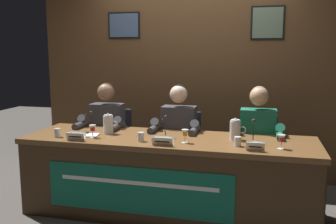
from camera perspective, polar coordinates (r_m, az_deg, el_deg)
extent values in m
plane|color=#4C4742|center=(3.86, 0.00, -14.93)|extent=(12.00, 12.00, 0.00)
cube|color=brown|center=(4.77, 3.80, 5.84)|extent=(4.00, 0.12, 2.60)
cube|color=black|center=(4.96, -6.68, 12.92)|extent=(0.42, 0.02, 0.33)
cube|color=slate|center=(4.94, -6.73, 12.93)|extent=(0.38, 0.01, 0.29)
cube|color=black|center=(4.63, 14.89, 12.95)|extent=(0.38, 0.02, 0.39)
cube|color=slate|center=(4.62, 14.89, 12.96)|extent=(0.34, 0.01, 0.35)
cube|color=brown|center=(3.62, 0.00, -4.30)|extent=(2.80, 0.81, 0.05)
cube|color=#402A16|center=(3.38, -1.66, -12.04)|extent=(2.74, 0.04, 0.71)
cube|color=#402A16|center=(4.25, -18.09, -8.01)|extent=(0.08, 0.73, 0.71)
cube|color=#402A16|center=(3.66, 21.35, -11.01)|extent=(0.08, 0.73, 0.71)
cube|color=#14664C|center=(3.41, -4.72, -11.87)|extent=(1.71, 0.01, 0.43)
cube|color=white|center=(3.38, -4.77, -10.71)|extent=(1.46, 0.00, 0.04)
cylinder|color=black|center=(4.55, -8.78, -11.04)|extent=(0.44, 0.44, 0.02)
cylinder|color=black|center=(4.48, -8.84, -8.44)|extent=(0.05, 0.05, 0.41)
cube|color=#232328|center=(4.42, -8.91, -5.72)|extent=(0.44, 0.44, 0.03)
cube|color=#232328|center=(4.55, -8.00, -2.24)|extent=(0.40, 0.05, 0.44)
cylinder|color=black|center=(4.22, -12.00, -9.61)|extent=(0.10, 0.10, 0.46)
cylinder|color=black|center=(4.14, -9.48, -9.92)|extent=(0.10, 0.10, 0.46)
cylinder|color=black|center=(4.27, -11.24, -5.42)|extent=(0.13, 0.34, 0.13)
cylinder|color=black|center=(4.19, -8.75, -5.63)|extent=(0.13, 0.34, 0.13)
cube|color=#38383D|center=(4.32, -9.17, -1.91)|extent=(0.36, 0.20, 0.48)
sphere|color=#8E664C|center=(4.25, -9.41, 3.01)|extent=(0.19, 0.19, 0.19)
sphere|color=#331E0F|center=(4.26, -9.33, 3.23)|extent=(0.17, 0.17, 0.17)
cylinder|color=#38383D|center=(4.32, -12.26, -1.74)|extent=(0.09, 0.30, 0.25)
cylinder|color=#38383D|center=(4.15, -7.06, -2.04)|extent=(0.09, 0.30, 0.25)
cylinder|color=#38383D|center=(4.18, -13.24, -1.96)|extent=(0.07, 0.24, 0.07)
cylinder|color=#38383D|center=(4.00, -7.90, -2.28)|extent=(0.07, 0.24, 0.07)
cube|color=white|center=(3.58, -13.92, -3.67)|extent=(0.18, 0.03, 0.08)
cube|color=white|center=(3.61, -13.66, -3.55)|extent=(0.18, 0.03, 0.08)
cube|color=black|center=(3.58, -13.94, -3.68)|extent=(0.13, 0.01, 0.01)
cylinder|color=white|center=(3.69, -11.33, -3.79)|extent=(0.06, 0.06, 0.00)
cylinder|color=white|center=(3.68, -11.34, -3.35)|extent=(0.01, 0.01, 0.05)
cone|color=white|center=(3.67, -11.37, -2.43)|extent=(0.06, 0.06, 0.06)
cylinder|color=#B21E2D|center=(3.67, -11.37, -2.53)|extent=(0.04, 0.04, 0.04)
cylinder|color=silver|center=(3.79, -16.44, -3.04)|extent=(0.06, 0.06, 0.08)
cylinder|color=silver|center=(3.79, -16.43, -3.29)|extent=(0.05, 0.05, 0.05)
cylinder|color=black|center=(3.85, -12.34, -3.17)|extent=(0.06, 0.06, 0.02)
cylinder|color=black|center=(3.89, -11.97, -1.54)|extent=(0.01, 0.13, 0.18)
sphere|color=#2D2D2D|center=(3.93, -11.61, -0.08)|extent=(0.03, 0.03, 0.03)
cylinder|color=black|center=(4.31, 1.70, -12.11)|extent=(0.44, 0.44, 0.02)
cylinder|color=black|center=(4.23, 1.72, -9.38)|extent=(0.05, 0.05, 0.41)
cube|color=#232328|center=(4.17, 1.73, -6.52)|extent=(0.44, 0.44, 0.03)
cube|color=#232328|center=(4.30, 2.33, -2.80)|extent=(0.40, 0.05, 0.44)
cylinder|color=black|center=(3.93, -0.86, -10.80)|extent=(0.10, 0.10, 0.46)
cylinder|color=black|center=(3.89, 2.03, -11.04)|extent=(0.10, 0.10, 0.46)
cylinder|color=black|center=(3.99, -0.31, -6.28)|extent=(0.13, 0.34, 0.13)
cylinder|color=black|center=(3.94, 2.53, -6.46)|extent=(0.13, 0.34, 0.13)
cube|color=#38383D|center=(4.07, 1.66, -2.49)|extent=(0.36, 0.20, 0.48)
sphere|color=beige|center=(3.99, 1.62, 2.74)|extent=(0.19, 0.19, 0.19)
sphere|color=black|center=(4.00, 1.67, 2.97)|extent=(0.17, 0.17, 0.17)
cylinder|color=#38383D|center=(4.02, -1.58, -2.34)|extent=(0.09, 0.30, 0.25)
cylinder|color=#38383D|center=(3.93, 4.33, -2.63)|extent=(0.09, 0.30, 0.25)
cylinder|color=#38383D|center=(3.87, -2.22, -2.60)|extent=(0.07, 0.24, 0.07)
cylinder|color=#38383D|center=(3.77, 3.91, -2.92)|extent=(0.07, 0.24, 0.07)
cube|color=white|center=(3.29, -0.91, -4.52)|extent=(0.19, 0.03, 0.08)
cube|color=white|center=(3.32, -0.76, -4.38)|extent=(0.19, 0.03, 0.08)
cube|color=black|center=(3.29, -0.93, -4.53)|extent=(0.13, 0.01, 0.01)
cylinder|color=white|center=(3.42, 2.58, -4.67)|extent=(0.06, 0.06, 0.00)
cylinder|color=white|center=(3.41, 2.59, -4.18)|extent=(0.01, 0.01, 0.05)
cone|color=white|center=(3.40, 2.59, -3.20)|extent=(0.06, 0.06, 0.06)
cylinder|color=orange|center=(3.40, 2.59, -3.31)|extent=(0.04, 0.04, 0.04)
cylinder|color=silver|center=(3.47, -4.15, -3.78)|extent=(0.06, 0.06, 0.08)
cylinder|color=silver|center=(3.47, -4.15, -4.06)|extent=(0.05, 0.05, 0.05)
cylinder|color=black|center=(3.51, -0.85, -4.15)|extent=(0.06, 0.06, 0.02)
cylinder|color=black|center=(3.55, -0.59, -2.35)|extent=(0.01, 0.13, 0.18)
sphere|color=#2D2D2D|center=(3.59, -0.33, -0.74)|extent=(0.03, 0.03, 0.03)
cylinder|color=black|center=(4.22, 13.09, -12.83)|extent=(0.44, 0.44, 0.02)
cylinder|color=black|center=(4.14, 13.20, -10.05)|extent=(0.05, 0.05, 0.41)
cube|color=#232328|center=(4.08, 13.31, -7.13)|extent=(0.44, 0.44, 0.03)
cube|color=#232328|center=(4.21, 13.49, -3.31)|extent=(0.40, 0.05, 0.44)
cylinder|color=black|center=(3.82, 11.55, -11.64)|extent=(0.10, 0.10, 0.46)
cylinder|color=black|center=(3.81, 14.62, -11.77)|extent=(0.10, 0.10, 0.46)
cylinder|color=black|center=(3.87, 11.80, -6.96)|extent=(0.13, 0.34, 0.13)
cylinder|color=black|center=(3.87, 14.78, -7.08)|extent=(0.13, 0.34, 0.13)
cube|color=#196047|center=(3.97, 13.47, -3.02)|extent=(0.36, 0.20, 0.48)
sphere|color=tan|center=(3.89, 13.67, 2.32)|extent=(0.19, 0.19, 0.19)
sphere|color=gray|center=(3.91, 13.68, 2.56)|extent=(0.17, 0.17, 0.17)
cylinder|color=#196047|center=(3.88, 10.35, -2.91)|extent=(0.09, 0.30, 0.25)
cylinder|color=#196047|center=(3.88, 16.56, -3.15)|extent=(0.09, 0.30, 0.25)
cylinder|color=#196047|center=(3.72, 10.18, -3.21)|extent=(0.07, 0.24, 0.07)
cylinder|color=#196047|center=(3.72, 16.66, -3.47)|extent=(0.07, 0.24, 0.07)
cube|color=white|center=(3.20, 13.12, -5.17)|extent=(0.15, 0.03, 0.08)
cube|color=white|center=(3.23, 13.13, -5.02)|extent=(0.15, 0.03, 0.08)
cube|color=black|center=(3.19, 13.12, -5.18)|extent=(0.11, 0.01, 0.01)
cylinder|color=white|center=(3.34, 16.78, -5.36)|extent=(0.06, 0.06, 0.00)
cylinder|color=white|center=(3.34, 16.80, -4.87)|extent=(0.01, 0.01, 0.05)
cone|color=white|center=(3.32, 16.85, -3.87)|extent=(0.06, 0.06, 0.06)
cylinder|color=#B21E2D|center=(3.32, 16.84, -3.98)|extent=(0.04, 0.04, 0.04)
cylinder|color=silver|center=(3.34, 10.52, -4.43)|extent=(0.06, 0.06, 0.08)
cylinder|color=silver|center=(3.34, 10.51, -4.71)|extent=(0.05, 0.05, 0.05)
cylinder|color=black|center=(3.40, 12.71, -4.80)|extent=(0.06, 0.06, 0.02)
cylinder|color=black|center=(3.44, 12.80, -2.94)|extent=(0.01, 0.13, 0.18)
sphere|color=#2D2D2D|center=(3.49, 12.89, -1.28)|extent=(0.03, 0.03, 0.03)
cylinder|color=silver|center=(3.83, -9.06, -1.92)|extent=(0.10, 0.10, 0.18)
cylinder|color=silver|center=(3.81, -9.10, -0.51)|extent=(0.08, 0.09, 0.01)
sphere|color=silver|center=(3.81, -9.10, -0.30)|extent=(0.02, 0.02, 0.02)
torus|color=silver|center=(3.80, -8.12, -1.85)|extent=(0.07, 0.01, 0.07)
cylinder|color=silver|center=(3.57, 10.14, -2.76)|extent=(0.10, 0.10, 0.18)
cylinder|color=silver|center=(3.55, 10.18, -1.25)|extent=(0.08, 0.09, 0.01)
sphere|color=silver|center=(3.54, 10.19, -1.02)|extent=(0.02, 0.02, 0.02)
torus|color=silver|center=(3.56, 11.24, -2.67)|extent=(0.07, 0.01, 0.07)
cube|color=white|center=(3.78, -12.13, -3.46)|extent=(0.24, 0.19, 0.01)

